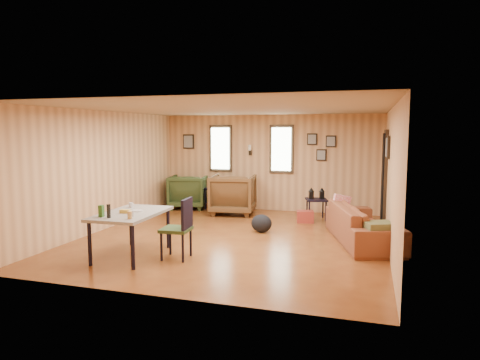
# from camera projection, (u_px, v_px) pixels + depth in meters

# --- Properties ---
(room) EXTENTS (5.54, 6.04, 2.44)m
(room) POSITION_uv_depth(u_px,v_px,m) (247.00, 173.00, 8.11)
(room) COLOR brown
(room) RESTS_ON ground
(sofa) EXTENTS (1.28, 2.37, 0.89)m
(sofa) POSITION_uv_depth(u_px,v_px,m) (363.00, 218.00, 7.68)
(sofa) COLOR brown
(sofa) RESTS_ON ground
(recliner_brown) EXTENTS (1.14, 1.09, 1.05)m
(recliner_brown) POSITION_uv_depth(u_px,v_px,m) (233.00, 192.00, 10.29)
(recliner_brown) COLOR #503218
(recliner_brown) RESTS_ON ground
(recliner_green) EXTENTS (1.07, 1.03, 0.95)m
(recliner_green) POSITION_uv_depth(u_px,v_px,m) (189.00, 190.00, 11.08)
(recliner_green) COLOR #2D3B1A
(recliner_green) RESTS_ON ground
(end_table) EXTENTS (0.68, 0.65, 0.68)m
(end_table) POSITION_uv_depth(u_px,v_px,m) (217.00, 195.00, 10.91)
(end_table) COLOR black
(end_table) RESTS_ON ground
(side_table) EXTENTS (0.56, 0.56, 0.73)m
(side_table) POSITION_uv_depth(u_px,v_px,m) (316.00, 198.00, 9.63)
(side_table) COLOR black
(side_table) RESTS_ON ground
(cooler) EXTENTS (0.41, 0.32, 0.26)m
(cooler) POSITION_uv_depth(u_px,v_px,m) (305.00, 217.00, 9.38)
(cooler) COLOR maroon
(cooler) RESTS_ON ground
(backpack) EXTENTS (0.45, 0.36, 0.36)m
(backpack) POSITION_uv_depth(u_px,v_px,m) (262.00, 223.00, 8.45)
(backpack) COLOR black
(backpack) RESTS_ON ground
(sofa_pillows) EXTENTS (1.15, 1.86, 0.39)m
(sofa_pillows) POSITION_uv_depth(u_px,v_px,m) (360.00, 216.00, 7.51)
(sofa_pillows) COLOR brown
(sofa_pillows) RESTS_ON sofa
(dining_table) EXTENTS (0.88, 1.43, 0.92)m
(dining_table) POSITION_uv_depth(u_px,v_px,m) (131.00, 216.00, 6.78)
(dining_table) COLOR gray
(dining_table) RESTS_ON ground
(dining_chair) EXTENTS (0.46, 0.46, 0.96)m
(dining_chair) POSITION_uv_depth(u_px,v_px,m) (180.00, 225.00, 6.66)
(dining_chair) COLOR #2D3B1A
(dining_chair) RESTS_ON ground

